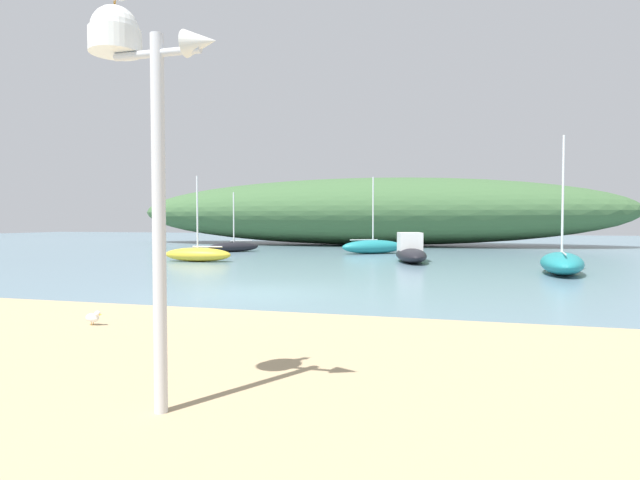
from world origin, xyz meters
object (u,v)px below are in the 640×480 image
object	(u,v)px
mast_structure	(134,84)
motorboat_far_right	(411,251)
sailboat_by_sandbar	(198,254)
sailboat_far_left	(234,247)
sailboat_inner_mooring	(373,247)
seagull_near_waterline	(93,317)
sailboat_west_reach	(562,263)

from	to	relation	value
mast_structure	motorboat_far_right	distance (m)	20.37
sailboat_by_sandbar	sailboat_far_left	world-z (taller)	sailboat_by_sandbar
sailboat_by_sandbar	sailboat_inner_mooring	world-z (taller)	sailboat_inner_mooring
motorboat_far_right	sailboat_inner_mooring	xyz separation A→B (m)	(-2.67, 5.45, -0.08)
sailboat_inner_mooring	seagull_near_waterline	size ratio (longest dim) A/B	12.38
motorboat_far_right	sailboat_inner_mooring	size ratio (longest dim) A/B	0.96
sailboat_far_left	seagull_near_waterline	world-z (taller)	sailboat_far_left
motorboat_far_right	seagull_near_waterline	distance (m)	17.41
sailboat_west_reach	sailboat_far_left	bearing A→B (deg)	152.23
sailboat_by_sandbar	sailboat_inner_mooring	bearing A→B (deg)	48.30
motorboat_far_right	sailboat_far_left	xyz separation A→B (m)	(-11.17, 4.98, -0.17)
motorboat_far_right	seagull_near_waterline	world-z (taller)	motorboat_far_right
motorboat_far_right	sailboat_far_left	size ratio (longest dim) A/B	1.17
mast_structure	sailboat_far_left	xyz separation A→B (m)	(-10.62, 25.16, -2.83)
sailboat_by_sandbar	motorboat_far_right	size ratio (longest dim) A/B	0.94
sailboat_by_sandbar	motorboat_far_right	bearing A→B (deg)	13.79
mast_structure	sailboat_west_reach	size ratio (longest dim) A/B	0.74
mast_structure	motorboat_far_right	size ratio (longest dim) A/B	0.86
sailboat_far_left	sailboat_by_sandbar	bearing A→B (deg)	-78.18
sailboat_by_sandbar	sailboat_inner_mooring	size ratio (longest dim) A/B	0.90
sailboat_by_sandbar	sailboat_west_reach	bearing A→B (deg)	-5.86
sailboat_west_reach	seagull_near_waterline	distance (m)	16.08
sailboat_west_reach	sailboat_far_left	distance (m)	19.14
mast_structure	sailboat_west_reach	bearing A→B (deg)	68.76
sailboat_by_sandbar	seagull_near_waterline	world-z (taller)	sailboat_by_sandbar
mast_structure	seagull_near_waterline	xyz separation A→B (m)	(-3.02, 3.15, -2.81)
motorboat_far_right	seagull_near_waterline	xyz separation A→B (m)	(-3.57, -17.04, -0.15)
sailboat_far_left	sailboat_west_reach	bearing A→B (deg)	-27.77
sailboat_by_sandbar	mast_structure	bearing A→B (deg)	-62.99
sailboat_west_reach	sailboat_inner_mooring	size ratio (longest dim) A/B	1.13
sailboat_by_sandbar	sailboat_far_left	bearing A→B (deg)	101.82
motorboat_far_right	sailboat_inner_mooring	world-z (taller)	sailboat_inner_mooring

